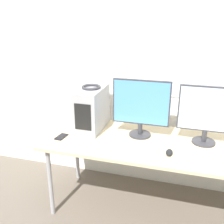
# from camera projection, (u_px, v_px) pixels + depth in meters

# --- Properties ---
(wall_back) EXTENTS (8.00, 0.07, 2.70)m
(wall_back) POSITION_uv_depth(u_px,v_px,m) (190.00, 61.00, 2.45)
(wall_back) COLOR silver
(wall_back) RESTS_ON ground_plane
(desk) EXTENTS (2.37, 0.76, 0.72)m
(desk) POSITION_uv_depth(u_px,v_px,m) (182.00, 150.00, 2.22)
(desk) COLOR #D1BA8E
(desk) RESTS_ON ground_plane
(pc_tower) EXTENTS (0.22, 0.45, 0.40)m
(pc_tower) POSITION_uv_depth(u_px,v_px,m) (92.00, 109.00, 2.47)
(pc_tower) COLOR #9E9EA3
(pc_tower) RESTS_ON desk
(headphones) EXTENTS (0.18, 0.18, 0.02)m
(headphones) POSITION_uv_depth(u_px,v_px,m) (91.00, 87.00, 2.40)
(headphones) COLOR #333338
(headphones) RESTS_ON pc_tower
(monitor_main) EXTENTS (0.50, 0.20, 0.52)m
(monitor_main) POSITION_uv_depth(u_px,v_px,m) (141.00, 106.00, 2.29)
(monitor_main) COLOR #333338
(monitor_main) RESTS_ON desk
(monitor_right_near) EXTENTS (0.48, 0.20, 0.50)m
(monitor_right_near) POSITION_uv_depth(u_px,v_px,m) (207.00, 113.00, 2.16)
(monitor_right_near) COLOR #333338
(monitor_right_near) RESTS_ON desk
(keyboard) EXTENTS (0.47, 0.14, 0.02)m
(keyboard) POSITION_uv_depth(u_px,v_px,m) (130.00, 146.00, 2.17)
(keyboard) COLOR silver
(keyboard) RESTS_ON desk
(mouse) EXTENTS (0.06, 0.11, 0.03)m
(mouse) POSITION_uv_depth(u_px,v_px,m) (169.00, 152.00, 2.07)
(mouse) COLOR black
(mouse) RESTS_ON desk
(cell_phone) EXTENTS (0.08, 0.14, 0.01)m
(cell_phone) POSITION_uv_depth(u_px,v_px,m) (61.00, 137.00, 2.35)
(cell_phone) COLOR black
(cell_phone) RESTS_ON desk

